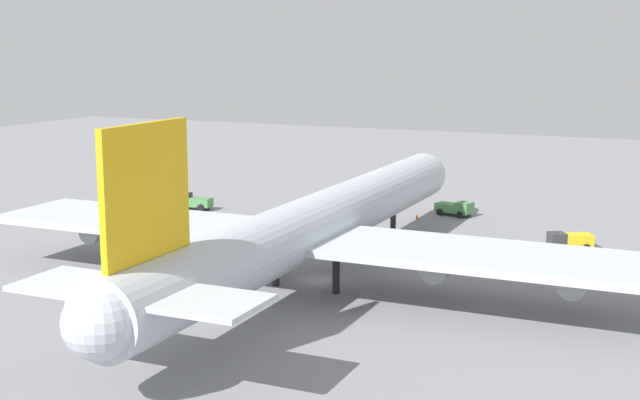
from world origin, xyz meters
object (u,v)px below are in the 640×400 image
at_px(safety_cone_nose, 417,217).
at_px(cargo_airplane, 317,225).
at_px(maintenance_van, 455,208).
at_px(pushback_tractor, 192,201).
at_px(cargo_loader, 570,240).

bearing_deg(safety_cone_nose, cargo_airplane, -179.09).
xyz_separation_m(cargo_airplane, maintenance_van, (38.10, -3.49, -4.77)).
distance_m(pushback_tractor, maintenance_van, 37.01).
bearing_deg(cargo_loader, cargo_airplane, 139.86).
relative_size(cargo_airplane, safety_cone_nose, 102.17).
xyz_separation_m(cargo_loader, safety_cone_nose, (9.12, 21.22, -0.72)).
height_order(cargo_airplane, safety_cone_nose, cargo_airplane).
relative_size(cargo_loader, maintenance_van, 0.95).
bearing_deg(safety_cone_nose, maintenance_van, -42.09).
xyz_separation_m(pushback_tractor, maintenance_van, (10.93, -35.36, -0.13)).
height_order(cargo_loader, safety_cone_nose, cargo_loader).
xyz_separation_m(pushback_tractor, safety_cone_nose, (6.48, -31.33, -0.84)).
distance_m(cargo_loader, safety_cone_nose, 23.11).
distance_m(cargo_airplane, maintenance_van, 38.56).
distance_m(maintenance_van, safety_cone_nose, 6.05).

